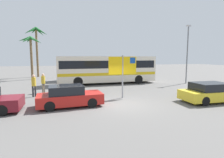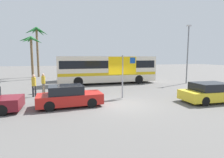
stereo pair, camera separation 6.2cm
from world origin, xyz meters
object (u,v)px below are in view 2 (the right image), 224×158
bus_rear_coach (105,67)px  car_red (69,96)px  bus_front_coach (107,68)px  car_yellow (212,93)px  ferry_sign (123,67)px  pedestrian_crossing_lot (43,82)px  pedestrian_by_bus (34,84)px

bus_rear_coach → car_red: bus_rear_coach is taller
bus_front_coach → car_yellow: size_ratio=2.54×
ferry_sign → car_yellow: size_ratio=0.72×
bus_front_coach → ferry_sign: size_ratio=3.53×
pedestrian_crossing_lot → bus_front_coach: bearing=65.3°
car_red → pedestrian_crossing_lot: pedestrian_crossing_lot is taller
bus_rear_coach → car_yellow: size_ratio=2.54×
bus_rear_coach → pedestrian_by_bus: bearing=-130.8°
bus_rear_coach → ferry_sign: (-1.39, -11.40, 0.54)m
bus_rear_coach → ferry_sign: bearing=-97.0°
pedestrian_by_bus → car_red: bearing=-162.8°
ferry_sign → car_yellow: (5.50, -2.83, -1.69)m
bus_front_coach → pedestrian_crossing_lot: bearing=-149.3°
pedestrian_crossing_lot → car_yellow: bearing=4.9°
car_red → car_yellow: size_ratio=0.90×
pedestrian_crossing_lot → pedestrian_by_bus: bearing=-76.8°
bus_front_coach → pedestrian_by_bus: bus_front_coach is taller
bus_front_coach → pedestrian_crossing_lot: (-6.71, -3.98, -0.80)m
bus_rear_coach → bus_front_coach: bearing=-99.6°
bus_front_coach → ferry_sign: ferry_sign is taller
bus_rear_coach → car_yellow: (4.11, -14.23, -1.15)m
pedestrian_crossing_lot → pedestrian_by_bus: (-0.56, -1.44, 0.04)m
pedestrian_by_bus → bus_front_coach: bearing=-70.9°
bus_rear_coach → ferry_sign: ferry_sign is taller
bus_front_coach → car_yellow: (4.74, -10.50, -1.15)m
bus_front_coach → bus_rear_coach: (0.63, 3.73, 0.00)m
ferry_sign → pedestrian_by_bus: (-6.52, 2.24, -1.30)m
bus_rear_coach → ferry_sign: 11.49m
ferry_sign → pedestrian_crossing_lot: size_ratio=1.91×
bus_rear_coach → ferry_sign: size_ratio=3.53×
ferry_sign → pedestrian_by_bus: bearing=158.2°
bus_front_coach → pedestrian_crossing_lot: bus_front_coach is taller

